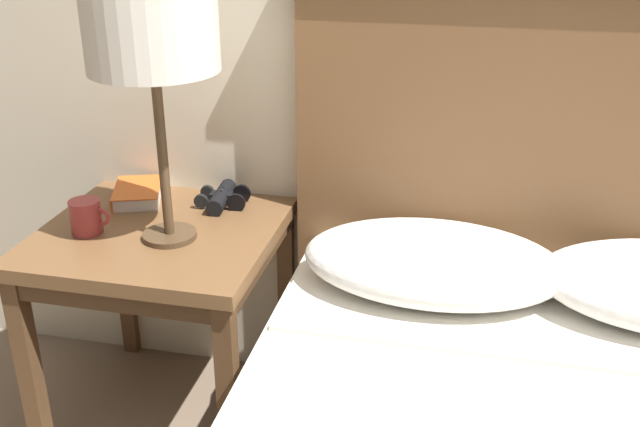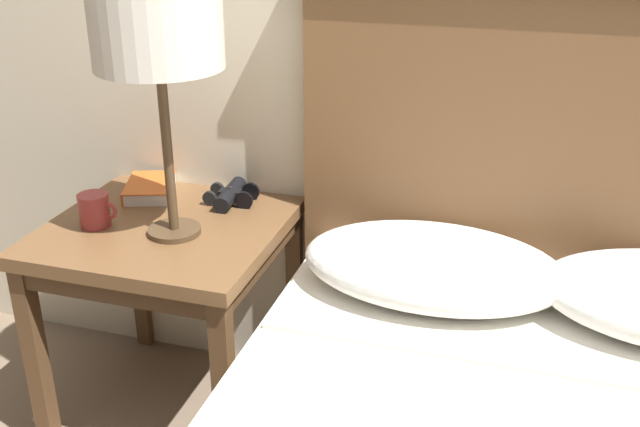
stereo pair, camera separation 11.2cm
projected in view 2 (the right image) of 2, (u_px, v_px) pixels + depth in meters
The scene contains 5 objects.
nightstand at pixel (169, 249), 1.93m from camera, with size 0.58×0.58×0.57m.
table_lamp at pixel (157, 31), 1.64m from camera, with size 0.29×0.29×0.60m.
book_on_nightstand at pixel (149, 188), 2.06m from camera, with size 0.18×0.21×0.04m.
binoculars_pair at pixel (231, 194), 2.01m from camera, with size 0.14×0.16×0.05m.
coffee_mug at pixel (95, 210), 1.86m from camera, with size 0.10×0.08×0.08m.
Camera 2 is at (0.16, -0.80, 1.36)m, focal length 42.00 mm.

